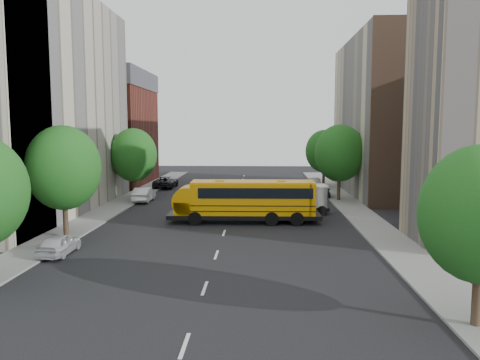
# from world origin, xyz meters

# --- Properties ---
(ground) EXTENTS (120.00, 120.00, 0.00)m
(ground) POSITION_xyz_m (0.00, 0.00, 0.00)
(ground) COLOR black
(ground) RESTS_ON ground
(sidewalk_left) EXTENTS (3.00, 80.00, 0.12)m
(sidewalk_left) POSITION_xyz_m (-11.50, 5.00, 0.06)
(sidewalk_left) COLOR slate
(sidewalk_left) RESTS_ON ground
(sidewalk_right) EXTENTS (3.00, 80.00, 0.12)m
(sidewalk_right) POSITION_xyz_m (11.50, 5.00, 0.06)
(sidewalk_right) COLOR slate
(sidewalk_right) RESTS_ON ground
(lane_markings) EXTENTS (0.15, 64.00, 0.01)m
(lane_markings) POSITION_xyz_m (0.00, 10.00, 0.01)
(lane_markings) COLOR silver
(lane_markings) RESTS_ON ground
(building_left_cream) EXTENTS (10.00, 26.00, 20.00)m
(building_left_cream) POSITION_xyz_m (-18.00, 6.00, 10.00)
(building_left_cream) COLOR #B8AF94
(building_left_cream) RESTS_ON ground
(building_left_redbrick) EXTENTS (10.00, 15.00, 13.00)m
(building_left_redbrick) POSITION_xyz_m (-18.00, 28.00, 6.50)
(building_left_redbrick) COLOR maroon
(building_left_redbrick) RESTS_ON ground
(building_right_far) EXTENTS (10.00, 22.00, 18.00)m
(building_right_far) POSITION_xyz_m (18.00, 20.00, 9.00)
(building_right_far) COLOR beige
(building_right_far) RESTS_ON ground
(building_right_sidewall) EXTENTS (10.10, 0.30, 18.00)m
(building_right_sidewall) POSITION_xyz_m (18.00, 9.00, 9.00)
(building_right_sidewall) COLOR brown
(building_right_sidewall) RESTS_ON ground
(street_tree_1) EXTENTS (5.12, 5.12, 7.90)m
(street_tree_1) POSITION_xyz_m (-11.00, -4.00, 4.95)
(street_tree_1) COLOR #38281C
(street_tree_1) RESTS_ON ground
(street_tree_2) EXTENTS (4.99, 4.99, 7.71)m
(street_tree_2) POSITION_xyz_m (-11.00, 14.00, 4.83)
(street_tree_2) COLOR #38281C
(street_tree_2) RESTS_ON ground
(street_tree_4) EXTENTS (5.25, 5.25, 8.10)m
(street_tree_4) POSITION_xyz_m (11.00, 14.00, 5.08)
(street_tree_4) COLOR #38281C
(street_tree_4) RESTS_ON ground
(street_tree_5) EXTENTS (4.86, 4.86, 7.51)m
(street_tree_5) POSITION_xyz_m (11.00, 26.00, 4.70)
(street_tree_5) COLOR #38281C
(street_tree_5) RESTS_ON ground
(school_bus) EXTENTS (12.49, 3.30, 3.50)m
(school_bus) POSITION_xyz_m (1.23, 1.98, 1.96)
(school_bus) COLOR black
(school_bus) RESTS_ON ground
(safari_truck) EXTENTS (6.27, 2.68, 2.62)m
(safari_truck) POSITION_xyz_m (5.74, 6.14, 1.39)
(safari_truck) COLOR black
(safari_truck) RESTS_ON ground
(parked_car_0) EXTENTS (1.57, 3.86, 1.31)m
(parked_car_0) POSITION_xyz_m (-9.60, -8.35, 0.66)
(parked_car_0) COLOR silver
(parked_car_0) RESTS_ON ground
(parked_car_1) EXTENTS (1.74, 4.69, 1.53)m
(parked_car_1) POSITION_xyz_m (-9.60, 12.51, 0.77)
(parked_car_1) COLOR silver
(parked_car_1) RESTS_ON ground
(parked_car_2) EXTENTS (2.62, 5.45, 1.50)m
(parked_car_2) POSITION_xyz_m (-9.60, 24.00, 0.75)
(parked_car_2) COLOR black
(parked_car_2) RESTS_ON ground
(parked_car_4) EXTENTS (2.09, 4.45, 1.47)m
(parked_car_4) POSITION_xyz_m (9.60, 16.77, 0.74)
(parked_car_4) COLOR #353D5C
(parked_car_4) RESTS_ON ground
(parked_car_5) EXTENTS (1.81, 4.31, 1.38)m
(parked_car_5) POSITION_xyz_m (9.48, 23.87, 0.69)
(parked_car_5) COLOR gray
(parked_car_5) RESTS_ON ground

